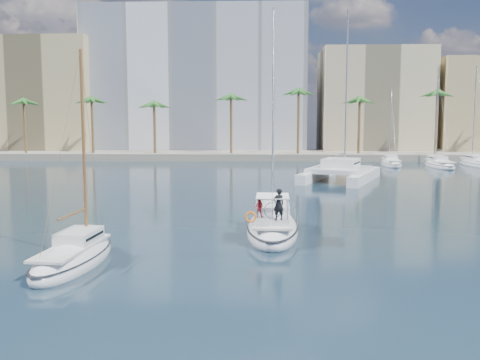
{
  "coord_description": "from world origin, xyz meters",
  "views": [
    {
      "loc": [
        0.12,
        -33.55,
        7.03
      ],
      "look_at": [
        -1.1,
        1.5,
        3.0
      ],
      "focal_mm": 40.0,
      "sensor_mm": 36.0,
      "label": 1
    }
  ],
  "objects": [
    {
      "name": "palm_centre",
      "position": [
        0.0,
        57.0,
        10.28
      ],
      "size": [
        3.6,
        3.6,
        12.3
      ],
      "color": "brown",
      "rests_on": "ground"
    },
    {
      "name": "palm_left",
      "position": [
        -34.0,
        57.0,
        10.28
      ],
      "size": [
        3.6,
        3.6,
        12.3
      ],
      "color": "brown",
      "rests_on": "ground"
    },
    {
      "name": "building_tan_left",
      "position": [
        -42.0,
        69.0,
        11.0
      ],
      "size": [
        22.0,
        14.0,
        22.0
      ],
      "primitive_type": "cube",
      "color": "tan",
      "rests_on": "ground"
    },
    {
      "name": "moored_yacht_c",
      "position": [
        33.0,
        47.0,
        0.0
      ],
      "size": [
        3.98,
        12.33,
        15.54
      ],
      "primitive_type": null,
      "rotation": [
        0.0,
        0.0,
        0.03
      ],
      "color": "white",
      "rests_on": "ground"
    },
    {
      "name": "ground",
      "position": [
        0.0,
        0.0,
        0.0
      ],
      "size": [
        160.0,
        160.0,
        0.0
      ],
      "primitive_type": "plane",
      "color": "black",
      "rests_on": "ground"
    },
    {
      "name": "moored_yacht_b",
      "position": [
        26.5,
        45.0,
        0.0
      ],
      "size": [
        3.32,
        10.83,
        13.72
      ],
      "primitive_type": null,
      "rotation": [
        0.0,
        0.0,
        -0.02
      ],
      "color": "white",
      "rests_on": "ground"
    },
    {
      "name": "building_beige",
      "position": [
        22.0,
        70.0,
        10.0
      ],
      "size": [
        20.0,
        14.0,
        20.0
      ],
      "primitive_type": "cube",
      "color": "#C9BA90",
      "rests_on": "ground"
    },
    {
      "name": "moored_yacht_a",
      "position": [
        20.0,
        47.0,
        0.0
      ],
      "size": [
        3.37,
        9.52,
        11.9
      ],
      "primitive_type": null,
      "rotation": [
        0.0,
        0.0,
        -0.07
      ],
      "color": "white",
      "rests_on": "ground"
    },
    {
      "name": "building_modern",
      "position": [
        -12.0,
        73.0,
        14.0
      ],
      "size": [
        42.0,
        16.0,
        28.0
      ],
      "primitive_type": "cube",
      "color": "white",
      "rests_on": "ground"
    },
    {
      "name": "palm_right",
      "position": [
        34.0,
        57.0,
        10.28
      ],
      "size": [
        3.6,
        3.6,
        12.3
      ],
      "color": "brown",
      "rests_on": "ground"
    },
    {
      "name": "small_sloop",
      "position": [
        -8.74,
        -8.76,
        0.41
      ],
      "size": [
        3.08,
        7.86,
        11.04
      ],
      "rotation": [
        0.0,
        0.0,
        -0.09
      ],
      "color": "white",
      "rests_on": "ground"
    },
    {
      "name": "main_sloop",
      "position": [
        0.98,
        -1.38,
        0.49
      ],
      "size": [
        3.39,
        9.93,
        14.63
      ],
      "rotation": [
        0.0,
        0.0,
        -0.03
      ],
      "color": "white",
      "rests_on": "ground"
    },
    {
      "name": "quay",
      "position": [
        0.0,
        61.0,
        0.6
      ],
      "size": [
        120.0,
        14.0,
        1.2
      ],
      "primitive_type": "cube",
      "color": "gray",
      "rests_on": "ground"
    },
    {
      "name": "catamaran",
      "position": [
        9.47,
        27.53,
        1.18
      ],
      "size": [
        11.22,
        14.97,
        19.42
      ],
      "rotation": [
        0.0,
        0.0,
        -0.38
      ],
      "color": "white",
      "rests_on": "ground"
    },
    {
      "name": "seagull",
      "position": [
        0.57,
        7.41,
        0.67
      ],
      "size": [
        1.07,
        0.46,
        0.2
      ],
      "color": "silver",
      "rests_on": "ground"
    }
  ]
}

